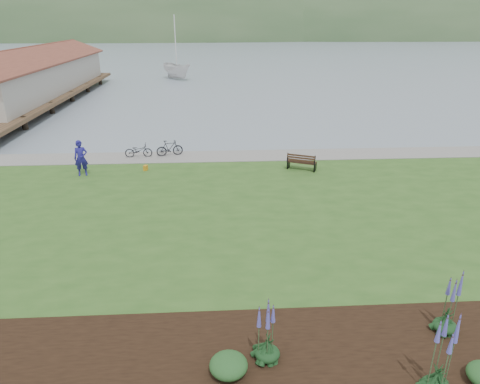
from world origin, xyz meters
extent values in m
plane|color=gray|center=(0.00, 0.00, 0.00)|extent=(600.00, 600.00, 0.00)
cube|color=#2F5A1F|center=(0.00, -2.00, 0.20)|extent=(34.00, 20.00, 0.40)
cube|color=gray|center=(0.00, 6.90, 0.42)|extent=(34.00, 2.20, 0.03)
cube|color=black|center=(3.00, -9.80, 0.42)|extent=(24.00, 4.40, 0.04)
cube|color=#4C3826|center=(-20.00, 26.00, 0.85)|extent=(8.00, 36.00, 0.30)
cube|color=#B2ADA3|center=(-20.00, 28.00, 2.50)|extent=(6.40, 28.00, 3.00)
cube|color=black|center=(2.85, 4.30, 0.83)|extent=(1.60, 1.11, 0.05)
cube|color=black|center=(2.73, 4.04, 1.11)|extent=(1.44, 0.75, 0.47)
cube|color=black|center=(2.18, 4.60, 0.61)|extent=(0.27, 0.50, 0.42)
cube|color=black|center=(3.52, 3.99, 0.61)|extent=(0.27, 0.50, 0.42)
imported|color=navy|center=(-8.76, 4.07, 1.50)|extent=(0.90, 0.71, 2.19)
imported|color=black|center=(-6.34, 7.02, 0.82)|extent=(0.64, 1.62, 0.83)
imported|color=black|center=(-4.53, 7.20, 0.87)|extent=(0.84, 1.64, 0.95)
imported|color=silver|center=(-6.93, 44.46, 0.00)|extent=(14.22, 14.27, 26.79)
cube|color=orange|center=(-5.61, 4.66, 0.54)|extent=(0.24, 0.30, 0.27)
cone|color=#45429B|center=(2.89, -10.69, 1.74)|extent=(0.36, 0.36, 1.98)
ellipsoid|color=#123318|center=(4.09, -8.78, 0.59)|extent=(0.62, 0.62, 0.31)
cone|color=#45429B|center=(4.09, -8.78, 1.58)|extent=(0.32, 0.32, 1.67)
ellipsoid|color=#123318|center=(-0.67, -9.48, 0.59)|extent=(0.62, 0.62, 0.31)
cone|color=#45429B|center=(-0.67, -9.48, 1.54)|extent=(0.36, 0.36, 1.59)
ellipsoid|color=#1E4C21|center=(-1.62, -9.88, 0.66)|extent=(0.90, 0.90, 0.45)
camera|label=1|loc=(-1.80, -17.46, 8.08)|focal=32.00mm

